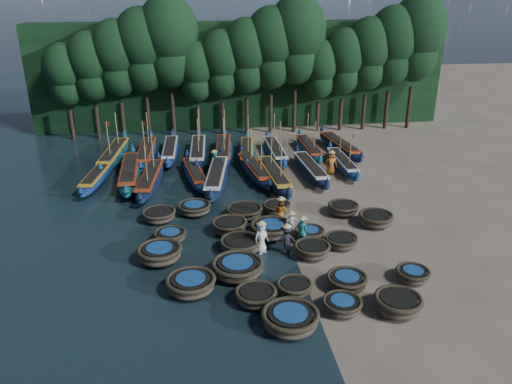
{
  "coord_description": "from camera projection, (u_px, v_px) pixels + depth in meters",
  "views": [
    {
      "loc": [
        -4.94,
        -26.24,
        13.25
      ],
      "look_at": [
        -1.29,
        2.18,
        1.3
      ],
      "focal_mm": 35.0,
      "sensor_mm": 36.0,
      "label": 1
    }
  ],
  "objects": [
    {
      "name": "tree_13",
      "position": [
        393.0,
        45.0,
        46.57
      ],
      "size": [
        4.92,
        4.92,
        11.6
      ],
      "color": "black",
      "rests_on": "ground"
    },
    {
      "name": "coracle_23",
      "position": [
        277.0,
        207.0,
        31.1
      ],
      "size": [
        1.79,
        1.79,
        0.68
      ],
      "rotation": [
        0.0,
        0.0,
        0.07
      ],
      "color": "brown",
      "rests_on": "ground"
    },
    {
      "name": "long_boat_14",
      "position": [
        247.0,
        152.0,
        40.96
      ],
      "size": [
        2.2,
        7.82,
        3.34
      ],
      "rotation": [
        0.0,
        0.0,
        -0.11
      ],
      "color": "navy",
      "rests_on": "ground"
    },
    {
      "name": "tree_10",
      "position": [
        320.0,
        69.0,
        46.54
      ],
      "size": [
        3.68,
        3.68,
        8.68
      ],
      "color": "black",
      "rests_on": "ground"
    },
    {
      "name": "long_boat_17",
      "position": [
        340.0,
        146.0,
        42.33
      ],
      "size": [
        2.63,
        8.25,
        1.47
      ],
      "rotation": [
        0.0,
        0.0,
        0.15
      ],
      "color": "#0E1B33",
      "rests_on": "ground"
    },
    {
      "name": "tree_0",
      "position": [
        65.0,
        74.0,
        43.83
      ],
      "size": [
        3.68,
        3.68,
        8.68
      ],
      "color": "black",
      "rests_on": "ground"
    },
    {
      "name": "coracle_11",
      "position": [
        238.0,
        268.0,
        24.29
      ],
      "size": [
        3.04,
        3.04,
        0.84
      ],
      "rotation": [
        0.0,
        0.0,
        -0.34
      ],
      "color": "brown",
      "rests_on": "ground"
    },
    {
      "name": "tree_3",
      "position": [
        142.0,
        49.0,
        43.86
      ],
      "size": [
        4.92,
        4.92,
        11.6
      ],
      "color": "black",
      "rests_on": "ground"
    },
    {
      "name": "long_boat_8",
      "position": [
        342.0,
        163.0,
        38.5
      ],
      "size": [
        1.39,
        7.47,
        3.17
      ],
      "rotation": [
        0.0,
        0.0,
        0.01
      ],
      "color": "navy",
      "rests_on": "ground"
    },
    {
      "name": "long_boat_15",
      "position": [
        275.0,
        151.0,
        41.11
      ],
      "size": [
        1.51,
        8.07,
        3.43
      ],
      "rotation": [
        0.0,
        0.0,
        0.01
      ],
      "color": "navy",
      "rests_on": "ground"
    },
    {
      "name": "long_boat_0",
      "position": [
        98.0,
        176.0,
        35.81
      ],
      "size": [
        2.38,
        7.63,
        1.36
      ],
      "rotation": [
        0.0,
        0.0,
        -0.14
      ],
      "color": "navy",
      "rests_on": "ground"
    },
    {
      "name": "coracle_3",
      "position": [
        342.0,
        305.0,
        21.65
      ],
      "size": [
        2.12,
        2.12,
        0.65
      ],
      "rotation": [
        0.0,
        0.0,
        -0.38
      ],
      "color": "brown",
      "rests_on": "ground"
    },
    {
      "name": "long_boat_2",
      "position": [
        150.0,
        180.0,
        35.06
      ],
      "size": [
        2.24,
        8.33,
        3.55
      ],
      "rotation": [
        0.0,
        0.0,
        -0.1
      ],
      "color": "#0E1B33",
      "rests_on": "ground"
    },
    {
      "name": "coracle_4",
      "position": [
        398.0,
        304.0,
        21.56
      ],
      "size": [
        2.45,
        2.45,
        0.85
      ],
      "rotation": [
        0.0,
        0.0,
        0.31
      ],
      "color": "brown",
      "rests_on": "ground"
    },
    {
      "name": "coracle_8",
      "position": [
        347.0,
        281.0,
        23.38
      ],
      "size": [
        1.95,
        1.95,
        0.69
      ],
      "rotation": [
        0.0,
        0.0,
        -0.05
      ],
      "color": "brown",
      "rests_on": "ground"
    },
    {
      "name": "coracle_15",
      "position": [
        170.0,
        236.0,
        27.63
      ],
      "size": [
        2.18,
        2.18,
        0.65
      ],
      "rotation": [
        0.0,
        0.0,
        -0.37
      ],
      "color": "brown",
      "rests_on": "ground"
    },
    {
      "name": "tree_14",
      "position": [
        417.0,
        37.0,
        46.58
      ],
      "size": [
        5.34,
        5.34,
        12.58
      ],
      "color": "black",
      "rests_on": "ground"
    },
    {
      "name": "coracle_12",
      "position": [
        241.0,
        245.0,
        26.56
      ],
      "size": [
        2.23,
        2.23,
        0.77
      ],
      "rotation": [
        0.0,
        0.0,
        -0.08
      ],
      "color": "brown",
      "rests_on": "ground"
    },
    {
      "name": "coracle_7",
      "position": [
        294.0,
        288.0,
        22.9
      ],
      "size": [
        1.95,
        1.95,
        0.66
      ],
      "rotation": [
        0.0,
        0.0,
        -0.32
      ],
      "color": "brown",
      "rests_on": "ground"
    },
    {
      "name": "fisherman_2",
      "position": [
        281.0,
        211.0,
        29.26
      ],
      "size": [
        1.07,
        1.11,
        2.0
      ],
      "rotation": [
        0.0,
        0.0,
        2.2
      ],
      "color": "#C7681A",
      "rests_on": "ground"
    },
    {
      "name": "coracle_21",
      "position": [
        194.0,
        208.0,
        30.99
      ],
      "size": [
        2.1,
        2.1,
        0.69
      ],
      "rotation": [
        0.0,
        0.0,
        -0.02
      ],
      "color": "brown",
      "rests_on": "ground"
    },
    {
      "name": "long_boat_10",
      "position": [
        146.0,
        153.0,
        40.44
      ],
      "size": [
        1.74,
        8.63,
        3.67
      ],
      "rotation": [
        0.0,
        0.0,
        -0.03
      ],
      "color": "navy",
      "rests_on": "ground"
    },
    {
      "name": "tree_1",
      "position": [
        91.0,
        66.0,
        43.84
      ],
      "size": [
        4.09,
        4.09,
        9.65
      ],
      "color": "black",
      "rests_on": "ground"
    },
    {
      "name": "fisherman_5",
      "position": [
        214.0,
        160.0,
        38.21
      ],
      "size": [
        0.53,
        1.46,
        1.75
      ],
      "rotation": [
        0.0,
        0.0,
        1.62
      ],
      "color": "#1B746B",
      "rests_on": "ground"
    },
    {
      "name": "long_boat_5",
      "position": [
        254.0,
        170.0,
        36.97
      ],
      "size": [
        2.55,
        7.82,
        3.36
      ],
      "rotation": [
        0.0,
        0.0,
        0.15
      ],
      "color": "#0E1B33",
      "rests_on": "ground"
    },
    {
      "name": "long_boat_9",
      "position": [
        114.0,
        155.0,
        40.07
      ],
      "size": [
        2.34,
        8.82,
        3.76
      ],
      "rotation": [
        0.0,
        0.0,
        -0.09
      ],
      "color": "navy",
      "rests_on": "ground"
    },
    {
      "name": "tree_4",
      "position": [
        168.0,
        41.0,
        43.87
      ],
      "size": [
        5.34,
        5.34,
        12.58
      ],
      "color": "black",
      "rests_on": "ground"
    },
    {
      "name": "coracle_5",
      "position": [
        191.0,
        284.0,
        23.03
      ],
      "size": [
        2.9,
        2.9,
        0.8
      ],
      "rotation": [
        0.0,
        0.0,
        0.43
      ],
      "color": "brown",
      "rests_on": "ground"
    },
    {
      "name": "long_boat_16",
      "position": [
        309.0,
        148.0,
        41.9
      ],
      "size": [
        1.42,
        7.65,
        3.25
      ],
      "rotation": [
        0.0,
        0.0,
        0.01
      ],
      "color": "navy",
      "rests_on": "ground"
    },
    {
      "name": "fisherman_1",
      "position": [
        302.0,
        230.0,
        27.04
      ],
      "size": [
        0.74,
        0.69,
        1.89
      ],
      "rotation": [
        0.0,
        0.0,
        2.52
      ],
      "color": "#1B746B",
      "rests_on": "ground"
    },
    {
      "name": "tree_8",
      "position": [
        271.0,
        47.0,
        45.22
      ],
      "size": [
        4.92,
        4.92,
        11.6
      ],
      "color": "black",
      "rests_on": "ground"
    },
    {
      "name": "fisherman_6",
      "position": [
        331.0,
        162.0,
        37.3
      ],
      "size": [
        0.92,
        0.64,
        2.0
      ],
      "rotation": [
        0.0,
        0.0,
        6.21
      ],
      "color": "#C7681A",
      "rests_on": "ground"
    },
    {
      "name": "coracle_20",
      "position": [
        159.0,
        215.0,
        30.05
      ],
      "size": [
        2.5,
        2.5,
        0.7
      ],
      "rotation": [
        0.0,
        0.0,
        0.4
      ],
      "color": "brown",
      "rests_on": "ground"
    },
    {
      "name": "fisherman_4",
      "position": [
        291.0,
        223.0,
        28.12
      ],
      "size": [
        0.94,
        0.6,
        1.69
      ],
      "rotation": [
        0.0,
        0.0,
        3.43
      ],
      "color": "silver",
      "rests_on": "ground"
    },
    {
      "name": "coracle_2",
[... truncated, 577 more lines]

